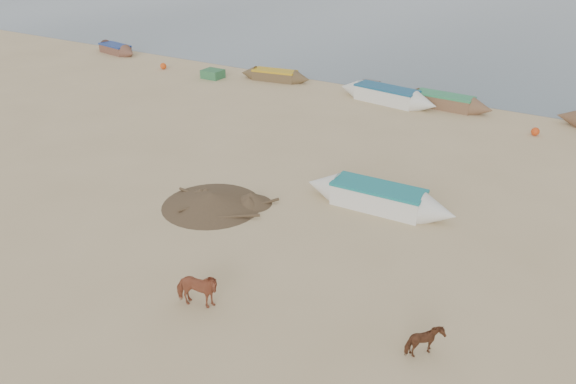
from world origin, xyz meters
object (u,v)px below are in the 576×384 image
at_px(calf_right, 425,343).
at_px(cow_adult, 197,290).
at_px(calf_front, 346,191).
at_px(near_canoe, 378,197).

bearing_deg(calf_right, cow_adult, 115.71).
distance_m(cow_adult, calf_front, 8.73).
height_order(calf_right, near_canoe, near_canoe).
relative_size(calf_front, near_canoe, 0.13).
xyz_separation_m(cow_adult, calf_right, (6.56, 1.54, -0.16)).
height_order(calf_front, calf_right, calf_right).
bearing_deg(cow_adult, calf_front, -23.01).
height_order(cow_adult, calf_right, cow_adult).
bearing_deg(near_canoe, cow_adult, -105.63).
bearing_deg(calf_front, near_canoe, 83.54).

